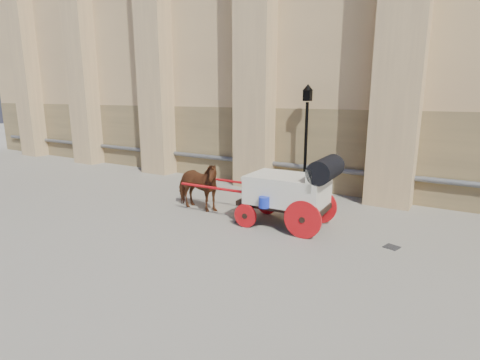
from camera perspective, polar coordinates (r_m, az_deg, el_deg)
The scene contains 6 objects.
ground at distance 11.29m, azimuth -2.49°, elevation -5.14°, with size 90.00×90.00×0.00m, color #6B665A.
horse at distance 11.53m, azimuth -6.62°, elevation -0.87°, with size 0.83×1.81×1.53m, color brown.
carriage at distance 9.99m, azimuth 8.01°, elevation -1.31°, with size 4.52×1.64×1.96m.
street_lamp at distance 13.41m, azimuth 10.03°, elevation 6.53°, with size 0.36×0.36×3.85m.
drain_grate_near at distance 10.59m, azimuth 0.22°, elevation -6.30°, with size 0.32×0.32×0.01m, color black.
drain_grate_far at distance 9.56m, azimuth 22.11°, elevation -9.44°, with size 0.32×0.32×0.01m, color black.
Camera 1 is at (6.04, -8.89, 3.46)m, focal length 28.00 mm.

